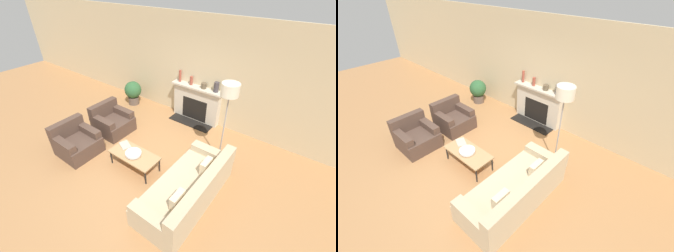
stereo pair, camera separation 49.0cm
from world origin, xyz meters
The scene contains 15 objects.
ground_plane centered at (0.00, 0.00, 0.00)m, with size 18.00×18.00×0.00m, color #A87547.
wall_back centered at (0.00, 2.52, 1.45)m, with size 18.00×0.06×2.90m.
fireplace centered at (-0.06, 2.38, 0.51)m, with size 1.55×0.59×1.05m.
couch centered at (1.34, -0.22, 0.29)m, with size 0.97×2.19×0.79m.
armchair_near centered at (-1.58, -0.64, 0.29)m, with size 0.88×0.87×0.78m.
armchair_far centered at (-1.58, 0.49, 0.29)m, with size 0.88×0.87×0.78m.
coffee_table centered at (-0.09, -0.19, 0.35)m, with size 1.12×0.54×0.38m.
bowl centered at (-0.08, -0.21, 0.43)m, with size 0.35×0.35×0.07m.
book centered at (-0.46, -0.10, 0.40)m, with size 0.36×0.31×0.02m.
floor_lamp centered at (1.31, 1.20, 1.61)m, with size 0.37×0.37×1.93m.
mantel_vase_left centered at (-0.66, 2.39, 1.22)m, with size 0.07×0.07×0.34m.
mantel_vase_center_left centered at (-0.28, 2.39, 1.18)m, with size 0.08×0.08×0.24m.
mantel_vase_center_right centered at (0.13, 2.39, 1.13)m, with size 0.15×0.15×0.15m.
mantel_vase_right centered at (0.49, 2.39, 1.19)m, with size 0.13×0.13×0.27m.
potted_plant centered at (-2.22, 1.98, 0.44)m, with size 0.55×0.55×0.78m.
Camera 2 is at (3.10, -2.40, 3.68)m, focal length 24.00 mm.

